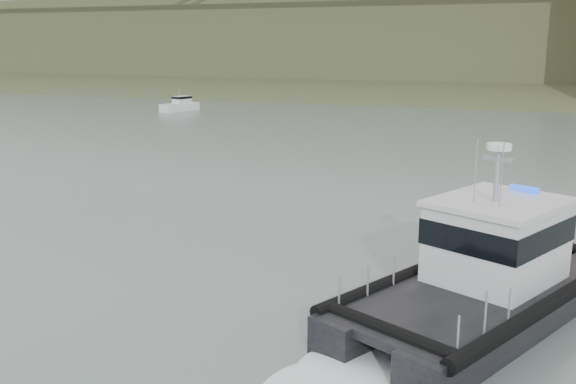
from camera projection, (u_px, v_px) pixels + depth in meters
name	position (u px, v px, depth m)	size (l,w,h in m)	color
ground	(195.00, 325.00, 19.88)	(400.00, 400.00, 0.00)	#4C5B55
headlands	(490.00, 50.00, 132.45)	(500.00, 105.36, 27.12)	#333E23
patrol_boat	(489.00, 271.00, 20.44)	(8.91, 12.54, 5.75)	black
motorboat	(180.00, 105.00, 82.31)	(3.28, 5.67, 2.96)	silver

